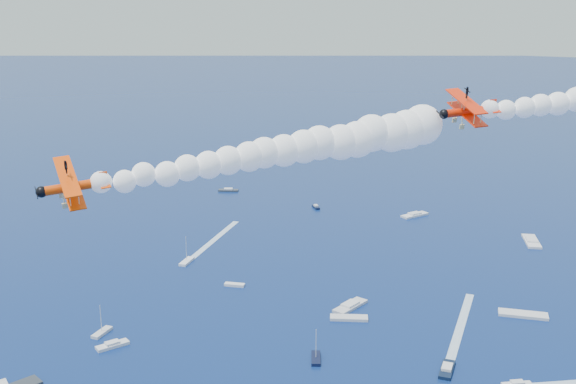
% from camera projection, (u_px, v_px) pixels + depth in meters
% --- Properties ---
extents(biplane_lead, '(12.78, 13.40, 8.22)m').
position_uv_depth(biplane_lead, '(469.00, 111.00, 95.64)').
color(biplane_lead, '#FF2505').
extents(biplane_trail, '(13.10, 13.05, 8.56)m').
position_uv_depth(biplane_trail, '(74.00, 187.00, 80.90)').
color(biplane_trail, '#FF4505').
extents(smoke_trail_trail, '(52.14, 51.36, 9.38)m').
position_uv_depth(smoke_trail_trail, '(276.00, 153.00, 90.07)').
color(smoke_trail_trail, white).
extents(spectator_boats, '(236.77, 160.91, 0.70)m').
position_uv_depth(spectator_boats, '(480.00, 310.00, 172.26)').
color(spectator_boats, white).
rests_on(spectator_boats, ground).
extents(boat_wakes, '(241.94, 67.32, 0.04)m').
position_uv_depth(boat_wakes, '(558.00, 340.00, 157.80)').
color(boat_wakes, white).
rests_on(boat_wakes, ground).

